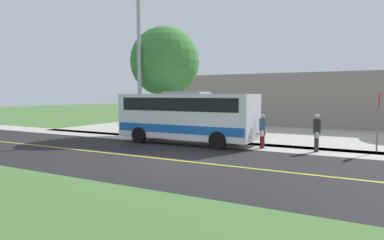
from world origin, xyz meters
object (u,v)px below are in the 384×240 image
at_px(tree_curbside, 165,62).
at_px(commercial_building, 288,99).
at_px(stop_sign, 378,111).
at_px(pedestrian_waiting, 262,130).
at_px(pedestrian_with_bags, 317,131).
at_px(street_light_pole, 138,58).
at_px(shuttle_bus_front, 187,115).

relative_size(tree_curbside, commercial_building, 0.33).
height_order(stop_sign, tree_curbside, tree_curbside).
bearing_deg(pedestrian_waiting, pedestrian_with_bags, 94.14).
distance_m(pedestrian_with_bags, tree_curbside, 11.08).
height_order(pedestrian_waiting, stop_sign, stop_sign).
bearing_deg(commercial_building, stop_sign, 25.90).
distance_m(stop_sign, commercial_building, 17.01).
relative_size(pedestrian_with_bags, stop_sign, 0.63).
distance_m(street_light_pole, tree_curbside, 2.53).
bearing_deg(pedestrian_waiting, commercial_building, -172.08).
distance_m(pedestrian_waiting, street_light_pole, 8.77).
bearing_deg(commercial_building, pedestrian_with_bags, 16.56).
height_order(pedestrian_waiting, tree_curbside, tree_curbside).
relative_size(pedestrian_with_bags, commercial_building, 0.08).
height_order(pedestrian_with_bags, street_light_pole, street_light_pole).
height_order(shuttle_bus_front, stop_sign, stop_sign).
relative_size(pedestrian_with_bags, tree_curbside, 0.25).
distance_m(pedestrian_waiting, tree_curbside, 8.88).
bearing_deg(pedestrian_waiting, street_light_pole, -90.90).
xyz_separation_m(shuttle_bus_front, pedestrian_with_bags, (-0.46, 6.78, -0.60)).
xyz_separation_m(shuttle_bus_front, street_light_pole, (-0.39, -3.61, 3.32)).
bearing_deg(tree_curbside, street_light_pole, -7.22).
distance_m(shuttle_bus_front, pedestrian_waiting, 4.27).
bearing_deg(tree_curbside, stop_sign, 84.12).
relative_size(pedestrian_with_bags, pedestrian_waiting, 1.04).
bearing_deg(tree_curbside, pedestrian_with_bags, 76.35).
bearing_deg(stop_sign, shuttle_bus_front, -80.24).
relative_size(pedestrian_waiting, street_light_pole, 0.19).
xyz_separation_m(shuttle_bus_front, pedestrian_waiting, (-0.27, 4.21, -0.65)).
bearing_deg(commercial_building, tree_curbside, -20.32).
bearing_deg(tree_curbside, pedestrian_waiting, 70.65).
bearing_deg(tree_curbside, shuttle_bus_front, 48.58).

